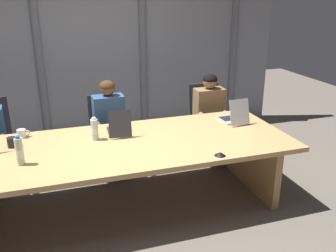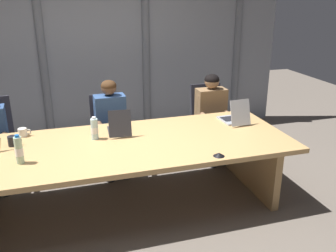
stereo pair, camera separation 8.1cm
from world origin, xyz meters
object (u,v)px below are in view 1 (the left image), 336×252
(water_bottle_primary, at_px, (94,130))
(conference_mic_left_side, at_px, (220,154))
(laptop_center, at_px, (233,117))
(person_center, at_px, (211,111))
(laptop_left_mid, at_px, (119,129))
(office_chair_center, at_px, (207,128))
(water_bottle_secondary, at_px, (20,152))
(coffee_mug_near, at_px, (22,133))
(coffee_mug_far, at_px, (12,142))
(person_left_mid, at_px, (110,122))
(office_chair_left_mid, at_px, (108,140))

(water_bottle_primary, height_order, conference_mic_left_side, water_bottle_primary)
(conference_mic_left_side, bearing_deg, water_bottle_primary, 144.17)
(laptop_center, height_order, person_center, person_center)
(laptop_left_mid, xyz_separation_m, office_chair_center, (1.39, 0.78, -0.42))
(laptop_left_mid, distance_m, laptop_center, 1.36)
(office_chair_center, bearing_deg, water_bottle_secondary, -58.52)
(laptop_center, height_order, conference_mic_left_side, laptop_center)
(office_chair_center, bearing_deg, person_center, -0.02)
(laptop_left_mid, distance_m, coffee_mug_near, 1.02)
(person_center, height_order, water_bottle_secondary, person_center)
(laptop_left_mid, height_order, conference_mic_left_side, laptop_left_mid)
(water_bottle_secondary, distance_m, coffee_mug_near, 0.70)
(laptop_left_mid, bearing_deg, coffee_mug_near, 81.86)
(laptop_left_mid, relative_size, coffee_mug_near, 2.87)
(office_chair_center, xyz_separation_m, coffee_mug_near, (-2.38, -0.56, 0.41))
(coffee_mug_far, bearing_deg, person_left_mid, 30.76)
(person_left_mid, height_order, coffee_mug_far, person_left_mid)
(person_center, relative_size, water_bottle_primary, 4.71)
(laptop_center, xyz_separation_m, person_center, (0.02, 0.65, -0.12))
(person_center, bearing_deg, coffee_mug_near, -79.72)
(laptop_left_mid, bearing_deg, office_chair_center, -56.63)
(laptop_center, bearing_deg, office_chair_left_mid, 56.69)
(water_bottle_secondary, height_order, conference_mic_left_side, water_bottle_secondary)
(laptop_left_mid, xyz_separation_m, coffee_mug_far, (-1.07, -0.03, -0.01))
(office_chair_left_mid, distance_m, coffee_mug_near, 1.21)
(water_bottle_secondary, height_order, coffee_mug_near, water_bottle_secondary)
(water_bottle_secondary, bearing_deg, conference_mic_left_side, -12.04)
(conference_mic_left_side, bearing_deg, laptop_left_mid, 132.81)
(office_chair_left_mid, height_order, conference_mic_left_side, office_chair_left_mid)
(laptop_center, relative_size, water_bottle_primary, 1.66)
(office_chair_left_mid, bearing_deg, office_chair_center, 91.31)
(laptop_left_mid, distance_m, water_bottle_primary, 0.29)
(coffee_mug_near, xyz_separation_m, conference_mic_left_side, (1.79, -1.07, -0.03))
(office_chair_left_mid, distance_m, water_bottle_primary, 1.02)
(person_left_mid, height_order, coffee_mug_near, person_left_mid)
(laptop_center, relative_size, person_left_mid, 0.35)
(office_chair_center, relative_size, person_center, 0.83)
(office_chair_center, height_order, person_center, person_center)
(person_center, distance_m, water_bottle_primary, 1.80)
(office_chair_center, relative_size, coffee_mug_near, 7.13)
(laptop_left_mid, distance_m, coffee_mug_far, 1.07)
(laptop_center, height_order, coffee_mug_near, laptop_center)
(water_bottle_secondary, bearing_deg, office_chair_left_mid, 52.28)
(person_left_mid, height_order, water_bottle_secondary, person_left_mid)
(water_bottle_secondary, bearing_deg, laptop_left_mid, 26.09)
(laptop_center, bearing_deg, water_bottle_secondary, 98.05)
(laptop_center, bearing_deg, office_chair_center, -4.97)
(person_center, distance_m, coffee_mug_near, 2.41)
(laptop_left_mid, xyz_separation_m, conference_mic_left_side, (0.79, -0.86, -0.04))
(laptop_center, xyz_separation_m, office_chair_left_mid, (-1.36, 0.80, -0.44))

